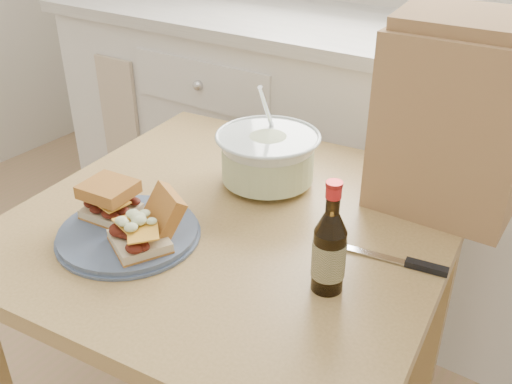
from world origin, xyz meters
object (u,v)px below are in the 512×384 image
Objects in this scene: coleslaw_bowl at (268,160)px; plate at (129,233)px; beer_bottle at (329,250)px; paper_bag at (453,126)px; dining_table at (236,257)px.

plate is at bearing -107.31° from coleslaw_bowl.
beer_bottle is (0.40, 0.08, 0.07)m from plate.
plate is 1.31× the size of beer_bottle.
paper_bag is at bearing 65.98° from beer_bottle.
plate is at bearing 177.77° from beer_bottle.
plate reaches higher than dining_table.
paper_bag reaches higher than beer_bottle.
paper_bag reaches higher than dining_table.
dining_table is 0.25m from plate.
coleslaw_bowl reaches higher than dining_table.
coleslaw_bowl is (0.11, 0.34, 0.05)m from plate.
plate is 0.36m from coleslaw_bowl.
dining_table is 0.53m from paper_bag.
plate is 0.73× the size of paper_bag.
beer_bottle is (0.27, -0.10, 0.19)m from dining_table.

